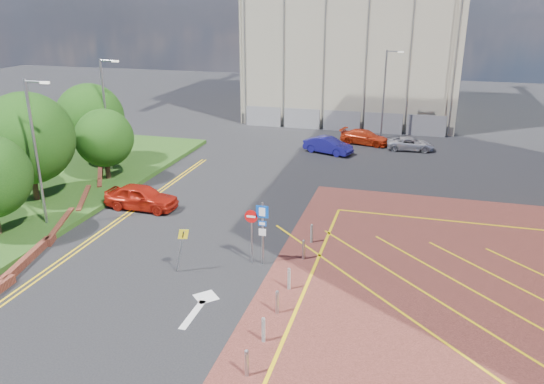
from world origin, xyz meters
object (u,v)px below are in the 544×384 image
at_px(tree_c, 104,138).
at_px(car_red_left, 141,197).
at_px(sign_cluster, 258,227).
at_px(car_silver_back, 410,144).
at_px(tree_b, 27,138).
at_px(tree_d, 90,117).
at_px(lamp_back, 385,91).
at_px(lamp_left_near, 36,148).
at_px(warning_sign, 181,245).
at_px(lamp_left_far, 106,111).
at_px(car_blue_back, 328,145).
at_px(car_red_back, 365,137).

bearing_deg(tree_c, car_red_left, -39.76).
height_order(sign_cluster, car_silver_back, sign_cluster).
bearing_deg(sign_cluster, tree_b, 165.74).
height_order(car_red_left, car_silver_back, car_red_left).
bearing_deg(tree_d, lamp_back, 36.09).
bearing_deg(car_silver_back, lamp_left_near, 134.85).
xyz_separation_m(lamp_back, warning_sign, (-6.95, -28.83, -2.93)).
xyz_separation_m(warning_sign, car_red_left, (-5.85, 6.86, -0.66)).
bearing_deg(car_red_left, lamp_left_far, 44.77).
relative_size(tree_d, lamp_left_near, 0.76).
relative_size(sign_cluster, car_blue_back, 0.77).
bearing_deg(lamp_left_near, car_red_back, 57.08).
bearing_deg(lamp_left_far, lamp_left_near, -78.69).
bearing_deg(tree_c, car_red_back, 43.54).
xyz_separation_m(lamp_left_far, warning_sign, (11.55, -12.83, -3.23)).
distance_m(lamp_back, warning_sign, 29.81).
relative_size(tree_c, car_red_left, 1.09).
relative_size(tree_d, lamp_left_far, 0.76).
distance_m(car_red_left, car_blue_back, 17.91).
bearing_deg(car_red_left, tree_d, 49.24).
bearing_deg(tree_c, lamp_back, 45.68).
bearing_deg(tree_d, car_silver_back, 26.22).
bearing_deg(tree_c, warning_sign, -45.55).
xyz_separation_m(lamp_left_far, sign_cluster, (14.72, -11.02, -2.71)).
bearing_deg(car_red_back, car_blue_back, 158.79).
relative_size(tree_b, car_silver_back, 1.72).
bearing_deg(lamp_left_far, lamp_back, 40.86).
xyz_separation_m(warning_sign, car_red_back, (5.64, 26.29, -0.79)).
bearing_deg(sign_cluster, lamp_left_near, 175.44).
distance_m(lamp_back, car_red_left, 25.68).
height_order(sign_cluster, car_blue_back, sign_cluster).
bearing_deg(sign_cluster, lamp_back, 82.03).
bearing_deg(sign_cluster, car_blue_back, 90.47).
bearing_deg(car_blue_back, tree_b, 155.99).
xyz_separation_m(tree_b, car_red_back, (18.27, 20.46, -3.60)).
xyz_separation_m(tree_b, tree_d, (-1.00, 8.00, -0.37)).
distance_m(car_red_left, car_red_back, 22.57).
distance_m(warning_sign, car_red_left, 9.04).
xyz_separation_m(tree_d, warning_sign, (13.63, -13.83, -2.44)).
height_order(warning_sign, car_red_left, warning_sign).
relative_size(tree_b, car_red_back, 1.54).
distance_m(sign_cluster, car_red_back, 24.63).
distance_m(tree_d, car_silver_back, 26.14).
distance_m(warning_sign, car_silver_back, 27.08).
distance_m(lamp_left_near, car_red_left, 6.71).
xyz_separation_m(tree_d, sign_cluster, (16.80, -12.02, -1.92)).
distance_m(lamp_left_near, warning_sign, 10.47).
bearing_deg(lamp_back, car_silver_back, -52.88).
bearing_deg(car_silver_back, tree_d, 111.57).
xyz_separation_m(tree_c, car_blue_back, (13.63, 11.59, -2.51)).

